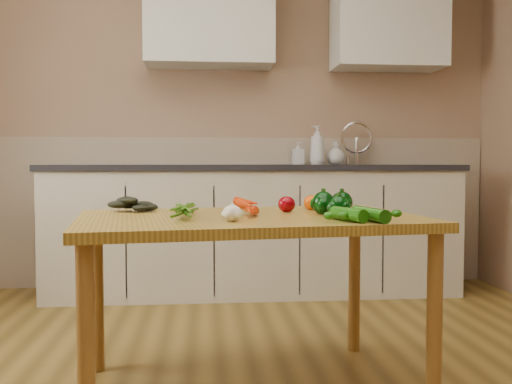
{
  "coord_description": "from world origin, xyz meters",
  "views": [
    {
      "loc": [
        -0.14,
        -1.77,
        0.92
      ],
      "look_at": [
        0.08,
        0.71,
        0.79
      ],
      "focal_mm": 40.0,
      "sensor_mm": 36.0,
      "label": 1
    }
  ],
  "objects_px": {
    "soap_bottle_c": "(336,153)",
    "zucchini_b": "(348,215)",
    "pepper_b": "(342,203)",
    "tomato_c": "(339,205)",
    "leafy_greens": "(134,201)",
    "zucchini_a": "(370,214)",
    "soap_bottle_b": "(298,153)",
    "garlic_bulb": "(232,213)",
    "pepper_a": "(323,203)",
    "pepper_c": "(339,206)",
    "table": "(249,235)",
    "soap_bottle_a": "(317,145)",
    "tomato_b": "(312,203)",
    "carrot_bunch": "(227,207)",
    "tomato_a": "(287,204)"
  },
  "relations": [
    {
      "from": "soap_bottle_c",
      "to": "zucchini_b",
      "type": "xyz_separation_m",
      "value": [
        -0.44,
        -2.09,
        -0.25
      ]
    },
    {
      "from": "pepper_b",
      "to": "tomato_c",
      "type": "bearing_deg",
      "value": 83.3
    },
    {
      "from": "leafy_greens",
      "to": "zucchini_a",
      "type": "height_order",
      "value": "leafy_greens"
    },
    {
      "from": "soap_bottle_b",
      "to": "garlic_bulb",
      "type": "xyz_separation_m",
      "value": [
        -0.58,
        -2.1,
        -0.25
      ]
    },
    {
      "from": "garlic_bulb",
      "to": "pepper_a",
      "type": "height_order",
      "value": "pepper_a"
    },
    {
      "from": "soap_bottle_b",
      "to": "pepper_c",
      "type": "xyz_separation_m",
      "value": [
        -0.16,
        -1.94,
        -0.24
      ]
    },
    {
      "from": "table",
      "to": "pepper_a",
      "type": "xyz_separation_m",
      "value": [
        0.3,
        0.03,
        0.12
      ]
    },
    {
      "from": "garlic_bulb",
      "to": "pepper_c",
      "type": "xyz_separation_m",
      "value": [
        0.42,
        0.16,
        0.01
      ]
    },
    {
      "from": "table",
      "to": "zucchini_a",
      "type": "relative_size",
      "value": 6.65
    },
    {
      "from": "soap_bottle_c",
      "to": "pepper_b",
      "type": "xyz_separation_m",
      "value": [
        -0.39,
        -1.78,
        -0.23
      ]
    },
    {
      "from": "soap_bottle_b",
      "to": "tomato_c",
      "type": "distance_m",
      "value": 1.74
    },
    {
      "from": "soap_bottle_a",
      "to": "pepper_a",
      "type": "height_order",
      "value": "soap_bottle_a"
    },
    {
      "from": "tomato_b",
      "to": "soap_bottle_a",
      "type": "bearing_deg",
      "value": 77.81
    },
    {
      "from": "garlic_bulb",
      "to": "tomato_b",
      "type": "xyz_separation_m",
      "value": [
        0.37,
        0.46,
        0.0
      ]
    },
    {
      "from": "pepper_c",
      "to": "table",
      "type": "bearing_deg",
      "value": 169.2
    },
    {
      "from": "soap_bottle_a",
      "to": "leafy_greens",
      "type": "height_order",
      "value": "soap_bottle_a"
    },
    {
      "from": "carrot_bunch",
      "to": "pepper_c",
      "type": "xyz_separation_m",
      "value": [
        0.43,
        -0.07,
        0.01
      ]
    },
    {
      "from": "soap_bottle_a",
      "to": "pepper_b",
      "type": "distance_m",
      "value": 1.78
    },
    {
      "from": "soap_bottle_b",
      "to": "zucchini_b",
      "type": "distance_m",
      "value": 2.15
    },
    {
      "from": "table",
      "to": "garlic_bulb",
      "type": "distance_m",
      "value": 0.26
    },
    {
      "from": "table",
      "to": "pepper_c",
      "type": "height_order",
      "value": "pepper_c"
    },
    {
      "from": "soap_bottle_c",
      "to": "carrot_bunch",
      "type": "relative_size",
      "value": 0.67
    },
    {
      "from": "leafy_greens",
      "to": "pepper_c",
      "type": "xyz_separation_m",
      "value": [
        0.82,
        -0.28,
        -0.01
      ]
    },
    {
      "from": "pepper_a",
      "to": "garlic_bulb",
      "type": "bearing_deg",
      "value": -146.51
    },
    {
      "from": "soap_bottle_b",
      "to": "pepper_c",
      "type": "distance_m",
      "value": 1.96
    },
    {
      "from": "pepper_c",
      "to": "carrot_bunch",
      "type": "bearing_deg",
      "value": 171.12
    },
    {
      "from": "tomato_a",
      "to": "soap_bottle_b",
      "type": "bearing_deg",
      "value": 79.04
    },
    {
      "from": "leafy_greens",
      "to": "garlic_bulb",
      "type": "height_order",
      "value": "leafy_greens"
    },
    {
      "from": "soap_bottle_c",
      "to": "garlic_bulb",
      "type": "relative_size",
      "value": 2.36
    },
    {
      "from": "zucchini_a",
      "to": "tomato_b",
      "type": "bearing_deg",
      "value": 103.56
    },
    {
      "from": "leafy_greens",
      "to": "tomato_a",
      "type": "height_order",
      "value": "leafy_greens"
    },
    {
      "from": "leafy_greens",
      "to": "zucchini_a",
      "type": "distance_m",
      "value": 1.01
    },
    {
      "from": "pepper_c",
      "to": "tomato_a",
      "type": "distance_m",
      "value": 0.27
    },
    {
      "from": "soap_bottle_b",
      "to": "tomato_b",
      "type": "relative_size",
      "value": 2.29
    },
    {
      "from": "pepper_a",
      "to": "tomato_b",
      "type": "relative_size",
      "value": 1.27
    },
    {
      "from": "soap_bottle_c",
      "to": "zucchini_a",
      "type": "distance_m",
      "value": 2.13
    },
    {
      "from": "carrot_bunch",
      "to": "garlic_bulb",
      "type": "height_order",
      "value": "carrot_bunch"
    },
    {
      "from": "zucchini_a",
      "to": "table",
      "type": "bearing_deg",
      "value": 148.31
    },
    {
      "from": "garlic_bulb",
      "to": "tomato_a",
      "type": "height_order",
      "value": "tomato_a"
    },
    {
      "from": "leafy_greens",
      "to": "pepper_a",
      "type": "xyz_separation_m",
      "value": [
        0.78,
        -0.19,
        -0.0
      ]
    },
    {
      "from": "soap_bottle_a",
      "to": "pepper_c",
      "type": "bearing_deg",
      "value": 37.86
    },
    {
      "from": "soap_bottle_b",
      "to": "garlic_bulb",
      "type": "height_order",
      "value": "soap_bottle_b"
    },
    {
      "from": "soap_bottle_b",
      "to": "zucchini_b",
      "type": "height_order",
      "value": "soap_bottle_b"
    },
    {
      "from": "zucchini_a",
      "to": "zucchini_b",
      "type": "relative_size",
      "value": 1.26
    },
    {
      "from": "leafy_greens",
      "to": "tomato_c",
      "type": "xyz_separation_m",
      "value": [
        0.87,
        -0.06,
        -0.02
      ]
    },
    {
      "from": "carrot_bunch",
      "to": "zucchini_b",
      "type": "height_order",
      "value": "carrot_bunch"
    },
    {
      "from": "soap_bottle_a",
      "to": "soap_bottle_c",
      "type": "height_order",
      "value": "soap_bottle_a"
    },
    {
      "from": "soap_bottle_b",
      "to": "zucchini_a",
      "type": "height_order",
      "value": "soap_bottle_b"
    },
    {
      "from": "soap_bottle_c",
      "to": "zucchini_b",
      "type": "bearing_deg",
      "value": 50.98
    },
    {
      "from": "soap_bottle_a",
      "to": "carrot_bunch",
      "type": "distance_m",
      "value": 1.95
    }
  ]
}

